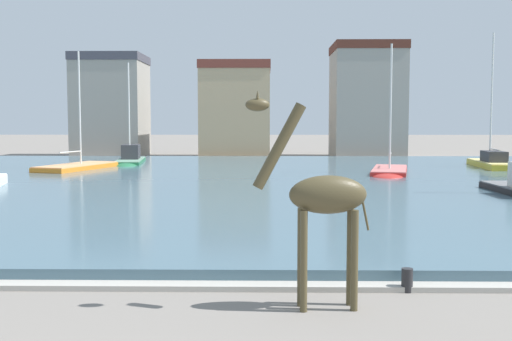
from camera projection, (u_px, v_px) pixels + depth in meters
name	position (u px, v px, depth m)	size (l,w,h in m)	color
harbor_water	(235.00, 181.00, 34.92)	(83.16, 43.13, 0.36)	#476675
quay_edge_coping	(185.00, 286.00, 13.19)	(83.16, 0.50, 0.12)	#ADA89E
giraffe_statue	(321.00, 199.00, 11.67)	(2.38, 0.69, 4.15)	#4C4228
sailboat_yellow	(490.00, 164.00, 43.19)	(2.36, 7.88, 9.63)	gold
sailboat_orange	(83.00, 168.00, 41.64)	(4.38, 7.93, 8.17)	orange
sailboat_green	(130.00, 160.00, 47.10)	(2.64, 7.81, 7.93)	#236B42
sailboat_red	(389.00, 173.00, 37.87)	(3.60, 7.78, 8.24)	red
mooring_bollard	(407.00, 280.00, 12.95)	(0.24, 0.24, 0.50)	#232326
townhouse_tall_gabled	(111.00, 106.00, 62.15)	(6.84, 6.81, 10.16)	gray
townhouse_narrow_midrow	(236.00, 110.00, 60.44)	(6.78, 7.21, 9.22)	tan
townhouse_wide_warehouse	(367.00, 101.00, 60.63)	(6.81, 7.26, 11.04)	gray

